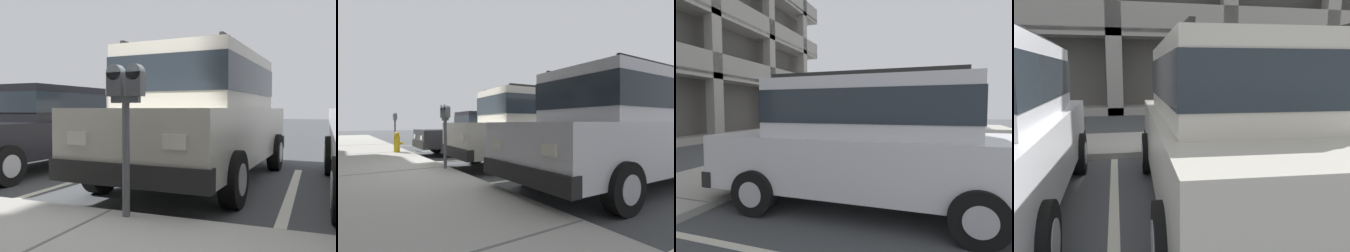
# 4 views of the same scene
# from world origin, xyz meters

# --- Properties ---
(ground_plane) EXTENTS (80.00, 80.00, 0.10)m
(ground_plane) POSITION_xyz_m (0.00, 0.00, -0.05)
(ground_plane) COLOR #444749
(parking_stall_lines) EXTENTS (12.76, 4.80, 0.01)m
(parking_stall_lines) POSITION_xyz_m (1.58, -1.40, 0.00)
(parking_stall_lines) COLOR silver
(parking_stall_lines) RESTS_ON ground_plane
(silver_suv) EXTENTS (2.19, 4.87, 2.03)m
(silver_suv) POSITION_xyz_m (-0.20, -2.28, 1.09)
(silver_suv) COLOR beige
(silver_suv) RESTS_ON ground_plane
(dark_hatchback) EXTENTS (1.97, 4.55, 1.54)m
(dark_hatchback) POSITION_xyz_m (3.02, -2.21, 0.82)
(dark_hatchback) COLOR black
(dark_hatchback) RESTS_ON ground_plane
(parking_meter_near) EXTENTS (0.35, 0.12, 1.41)m
(parking_meter_near) POSITION_xyz_m (-0.24, 0.35, 1.17)
(parking_meter_near) COLOR #595B60
(parking_meter_near) RESTS_ON sidewalk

